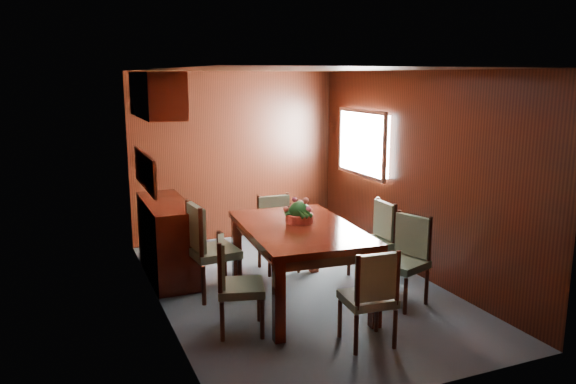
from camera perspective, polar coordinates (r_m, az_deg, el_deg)
name	(u,v)px	position (r m, az deg, el deg)	size (l,w,h in m)	color
ground	(298,288)	(6.38, 1.02, -9.76)	(4.50, 4.50, 0.00)	#38434D
room_shell	(278,141)	(6.24, -1.04, 5.22)	(3.06, 4.52, 2.41)	black
sideboard	(167,239)	(6.80, -12.17, -4.66)	(0.48, 1.40, 0.90)	black
dining_table	(299,237)	(5.81, 1.14, -4.58)	(1.23, 1.83, 0.82)	black
chair_left_near	(233,279)	(5.23, -5.60, -8.83)	(0.52, 0.53, 0.92)	black
chair_left_far	(207,245)	(6.05, -8.24, -5.32)	(0.51, 0.53, 1.04)	black
chair_right_near	(406,254)	(5.98, 11.90, -6.22)	(0.55, 0.56, 0.94)	black
chair_right_far	(376,236)	(6.62, 8.97, -4.41)	(0.43, 0.45, 0.92)	black
chair_head	(371,293)	(4.98, 8.46, -10.10)	(0.46, 0.44, 0.90)	black
chair_foot	(277,228)	(6.87, -1.15, -3.72)	(0.44, 0.42, 0.91)	black
flower_centerpiece	(299,208)	(5.89, 1.17, -1.66)	(0.32, 0.32, 0.32)	#B94738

